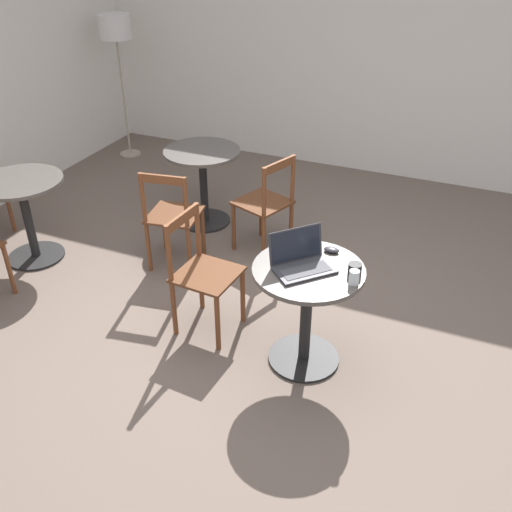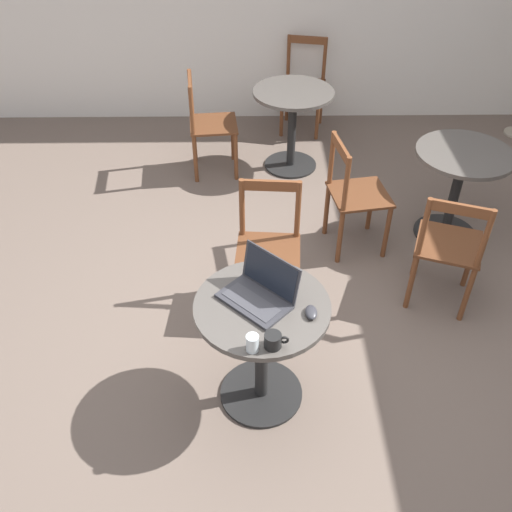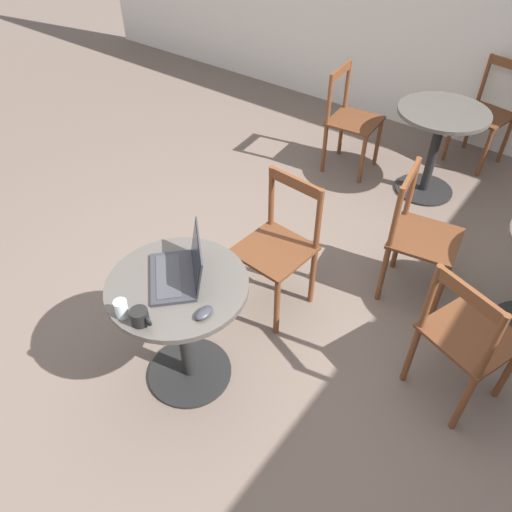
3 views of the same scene
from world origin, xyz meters
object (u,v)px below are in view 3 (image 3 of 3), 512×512
at_px(chair_mid_left, 419,237).
at_px(mug, 140,317).
at_px(cafe_table_near, 181,313).
at_px(chair_far_left, 350,121).
at_px(cafe_table_far, 438,136).
at_px(laptop, 180,270).
at_px(chair_mid_front, 465,339).
at_px(mouse, 204,313).
at_px(chair_far_back, 487,114).
at_px(drinking_glass, 121,309).
at_px(chair_near_back, 279,248).

relative_size(chair_mid_left, mug, 7.59).
height_order(cafe_table_near, chair_far_left, chair_far_left).
xyz_separation_m(chair_mid_left, mug, (-0.65, -1.66, 0.32)).
xyz_separation_m(cafe_table_far, laptop, (-0.34, -2.54, 0.26)).
bearing_deg(cafe_table_near, chair_mid_left, 63.36).
xyz_separation_m(cafe_table_far, chair_mid_front, (0.89, -1.80, -0.07)).
distance_m(laptop, mouse, 0.28).
bearing_deg(chair_far_left, cafe_table_far, 5.45).
bearing_deg(laptop, cafe_table_near, -73.40).
height_order(cafe_table_far, chair_far_left, chair_far_left).
bearing_deg(chair_mid_front, chair_far_left, 133.15).
distance_m(chair_far_left, chair_far_back, 1.22).
xyz_separation_m(cafe_table_far, mug, (-0.28, -2.85, 0.25)).
bearing_deg(chair_mid_front, chair_mid_left, 130.08).
distance_m(chair_mid_front, chair_far_left, 2.38).
bearing_deg(chair_mid_front, cafe_table_near, -147.41).
distance_m(cafe_table_near, chair_mid_left, 1.56).
xyz_separation_m(chair_far_back, mug, (-0.44, -3.62, 0.32)).
relative_size(cafe_table_near, mug, 6.27).
height_order(chair_far_back, drinking_glass, chair_far_back).
height_order(chair_mid_left, mug, chair_mid_left).
relative_size(chair_far_left, drinking_glass, 9.83).
bearing_deg(mug, cafe_table_far, 84.43).
bearing_deg(chair_far_left, chair_mid_front, -46.85).
bearing_deg(mug, chair_mid_front, 41.96).
distance_m(chair_mid_left, laptop, 1.56).
distance_m(cafe_table_far, mug, 2.88).
distance_m(chair_far_left, drinking_glass, 2.85).
height_order(chair_mid_left, laptop, laptop).
height_order(chair_near_back, drinking_glass, chair_near_back).
relative_size(chair_near_back, chair_far_left, 1.00).
distance_m(chair_far_back, mug, 3.66).
distance_m(chair_mid_front, mouse, 1.33).
bearing_deg(drinking_glass, mug, 11.61).
relative_size(chair_far_left, mouse, 8.86).
relative_size(cafe_table_far, laptop, 1.68).
bearing_deg(chair_near_back, chair_far_back, 80.61).
xyz_separation_m(chair_near_back, mug, (-0.01, -1.06, 0.32)).
relative_size(chair_far_left, chair_far_back, 1.00).
distance_m(chair_far_back, laptop, 3.35).
xyz_separation_m(cafe_table_near, drinking_glass, (-0.05, -0.29, 0.26)).
height_order(chair_far_left, drinking_glass, chair_far_left).
bearing_deg(cafe_table_near, cafe_table_far, 82.84).
xyz_separation_m(chair_far_left, drinking_glass, (0.36, -2.80, 0.33)).
height_order(cafe_table_near, cafe_table_far, same).
bearing_deg(mouse, chair_mid_left, 72.64).
height_order(laptop, drinking_glass, laptop).
bearing_deg(cafe_table_far, cafe_table_near, -97.16).
height_order(chair_near_back, laptop, laptop).
bearing_deg(cafe_table_far, chair_far_left, -174.55).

